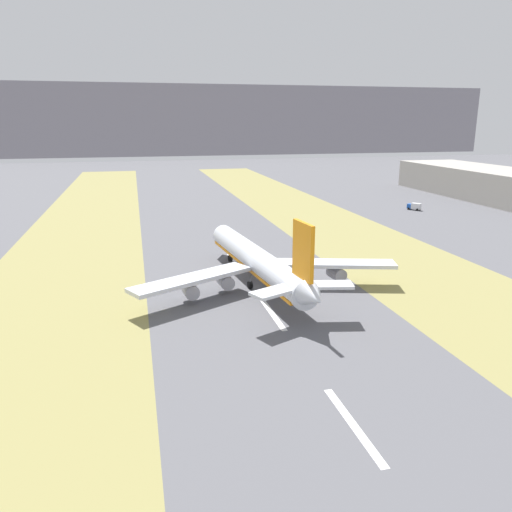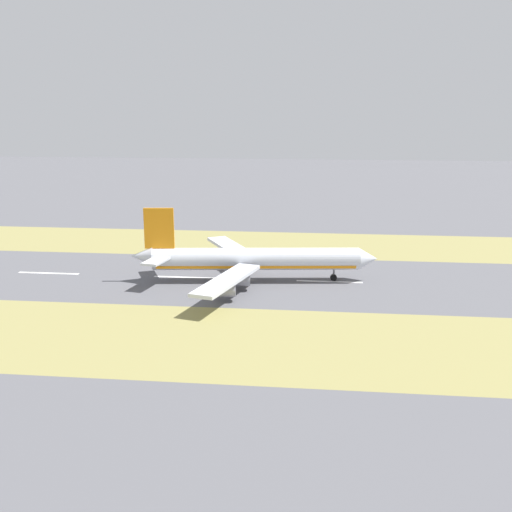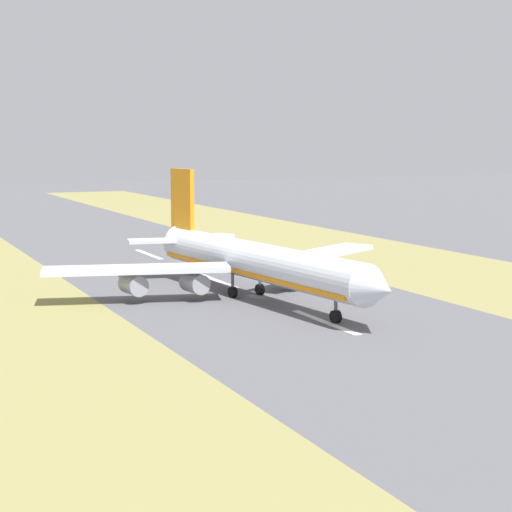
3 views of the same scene
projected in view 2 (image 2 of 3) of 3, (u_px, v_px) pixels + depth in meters
The scene contains 7 objects.
ground_plane at pixel (247, 279), 165.53m from camera, with size 800.00×800.00×0.00m, color #56565B.
grass_median_west at pixel (263, 244), 208.96m from camera, with size 40.00×600.00×0.01m, color olive.
grass_median_east at pixel (220, 340), 122.11m from camera, with size 40.00×600.00×0.01m, color olive.
centreline_dash_near at pixel (49, 273), 171.51m from camera, with size 1.20×18.00×0.01m, color silver.
centreline_dash_mid at pixel (186, 277), 167.33m from camera, with size 1.20×18.00×0.01m, color silver.
centreline_dash_far at pixel (329, 282), 163.16m from camera, with size 1.20×18.00×0.01m, color silver.
airplane_main_jet at pixel (249, 260), 162.48m from camera, with size 63.72×67.19×20.20m.
Camera 2 is at (157.93, 19.64, 46.04)m, focal length 42.00 mm.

